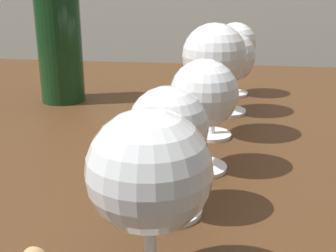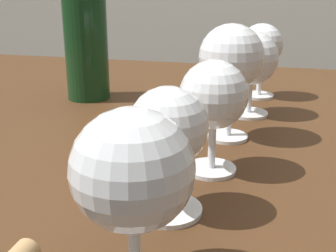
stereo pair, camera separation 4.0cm
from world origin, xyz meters
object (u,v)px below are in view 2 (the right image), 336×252
Objects in this scene: wine_glass_merlot at (231,58)px; wine_glass_port at (251,60)px; wine_glass_rose at (261,47)px; wine_bottle at (85,33)px; wine_glass_amber at (168,130)px; wine_glass_cabernet at (214,98)px; wine_glass_chardonnay at (132,173)px.

wine_glass_port is (0.02, 0.12, -0.02)m from wine_glass_merlot.
wine_glass_merlot is at bearing -97.45° from wine_glass_rose.
wine_bottle reaches higher than wine_glass_rose.
wine_glass_rose reaches higher than wine_glass_amber.
wine_glass_amber is at bearing -104.47° from wine_glass_cabernet.
wine_glass_cabernet is at bearing -44.88° from wine_bottle.
wine_glass_merlot is at bearing -29.17° from wine_bottle.
wine_glass_cabernet reaches higher than wine_glass_amber.
wine_glass_merlot is 0.32m from wine_bottle.
wine_glass_port is at bearing 80.91° from wine_glass_amber.
wine_glass_port is at bearing 83.38° from wine_glass_cabernet.
wine_glass_cabernet is 0.96× the size of wine_glass_rose.
wine_glass_amber is 0.34m from wine_glass_port.
wine_bottle reaches higher than wine_glass_merlot.
wine_bottle is at bearing -165.08° from wine_glass_rose.
wine_glass_amber is at bearing -98.67° from wine_glass_merlot.
wine_glass_chardonnay is 1.01× the size of wine_glass_port.
wine_glass_chardonnay is 0.86× the size of wine_glass_merlot.
wine_glass_amber is 0.92× the size of wine_glass_rose.
wine_glass_rose is 0.43× the size of wine_bottle.
wine_glass_port is 0.30m from wine_bottle.
wine_glass_cabernet is at bearing -96.62° from wine_glass_port.
wine_glass_merlot reaches higher than wine_glass_cabernet.
wine_bottle is at bearing 150.83° from wine_glass_merlot.
wine_glass_rose is (0.06, 0.57, 0.00)m from wine_glass_chardonnay.
wine_bottle is at bearing 172.93° from wine_glass_port.
wine_bottle is (-0.28, 0.16, 0.01)m from wine_glass_merlot.
wine_glass_port is (0.05, 0.34, 0.01)m from wine_glass_amber.
wine_glass_amber is 0.79× the size of wine_glass_merlot.
wine_glass_port is (0.05, 0.45, -0.00)m from wine_glass_chardonnay.
wine_glass_amber is 0.39× the size of wine_bottle.
wine_glass_rose is at bearing 81.97° from wine_glass_amber.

